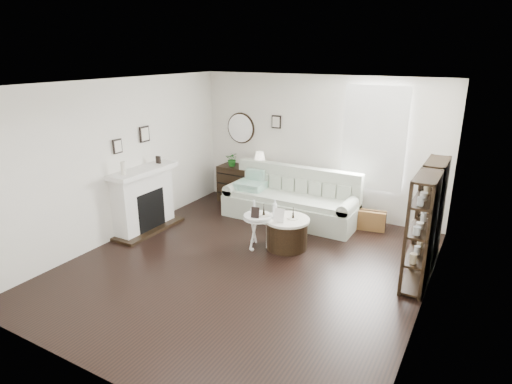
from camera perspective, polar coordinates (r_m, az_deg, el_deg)
The scene contains 18 objects.
room at distance 8.19m, azimuth 12.98°, elevation 7.15°, with size 5.50×5.50×5.50m.
fireplace at distance 7.94m, azimuth -14.67°, elevation -1.24°, with size 0.50×1.40×1.84m.
shelf_unit_far at distance 7.00m, azimuth 22.29°, elevation -2.42°, with size 0.30×0.80×1.60m.
shelf_unit_near at distance 6.16m, azimuth 21.11°, elevation -5.04°, with size 0.30×0.80×1.60m.
sofa at distance 8.28m, azimuth 4.73°, elevation -1.43°, with size 2.56×0.89×1.00m.
quilt at distance 8.45m, azimuth -0.75°, elevation 0.87°, with size 0.55×0.45×0.14m, color #27905E.
suitcase at distance 8.07m, azimuth 14.96°, elevation -3.66°, with size 0.54×0.18×0.36m, color brown.
dresser at distance 9.14m, azimuth -1.39°, elevation 0.95°, with size 1.17×0.50×0.78m.
table_lamp at distance 8.82m, azimuth 0.50°, elevation 4.19°, with size 0.23×0.23×0.37m, color #EDDFC8, non-canonical shape.
potted_plant at distance 9.10m, azimuth -3.16°, elevation 4.40°, with size 0.27×0.24×0.30m, color #1B5C1A.
drum_table at distance 7.10m, azimuth 4.12°, elevation -5.46°, with size 0.74×0.74×0.51m.
pedestal_table at distance 6.98m, azimuth 0.25°, elevation -3.47°, with size 0.47×0.47×0.57m.
eiffel_drum at distance 6.98m, azimuth 4.98°, elevation -2.88°, with size 0.10×0.10×0.17m, color black, non-canonical shape.
bottle_drum at distance 6.95m, azimuth 2.53°, elevation -2.30°, with size 0.07×0.07×0.31m, color silver.
card_frame_drum at distance 6.82m, azimuth 3.13°, elevation -3.12°, with size 0.17×0.01×0.22m, color white.
eiffel_ped at distance 6.92m, azimuth 1.05°, elevation -2.47°, with size 0.10×0.10×0.18m, color black, non-canonical shape.
flask_ped at distance 6.98m, azimuth -0.26°, elevation -2.00°, with size 0.13×0.13×0.24m, color silver, non-canonical shape.
card_frame_ped at distance 6.82m, azimuth -0.11°, elevation -2.76°, with size 0.13×0.01×0.18m, color black.
Camera 1 is at (2.99, -5.02, 3.11)m, focal length 30.00 mm.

